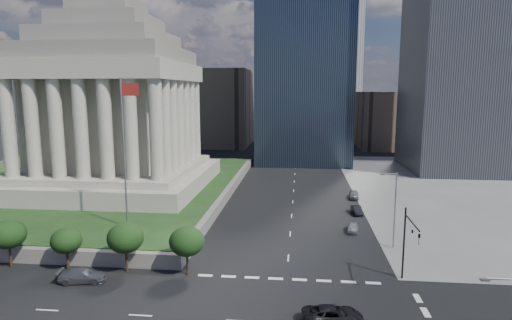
# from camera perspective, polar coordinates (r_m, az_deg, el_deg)

# --- Properties ---
(ground) EXTENTS (500.00, 500.00, 0.00)m
(ground) POSITION_cam_1_polar(r_m,az_deg,el_deg) (131.41, 5.38, 0.28)
(ground) COLOR black
(ground) RESTS_ON ground
(plaza_terrace) EXTENTS (66.00, 70.00, 1.80)m
(plaza_terrace) POSITION_cam_1_polar(r_m,az_deg,el_deg) (94.27, -23.59, -3.42)
(plaza_terrace) COLOR slate
(plaza_terrace) RESTS_ON ground
(plaza_lawn) EXTENTS (64.00, 68.00, 0.10)m
(plaza_lawn) POSITION_cam_1_polar(r_m,az_deg,el_deg) (94.08, -23.63, -2.86)
(plaza_lawn) COLOR #1D3515
(plaza_lawn) RESTS_ON plaza_terrace
(war_memorial) EXTENTS (34.00, 34.00, 39.00)m
(war_memorial) POSITION_cam_1_polar(r_m,az_deg,el_deg) (85.47, -18.63, 9.51)
(war_memorial) COLOR #A09B86
(war_memorial) RESTS_ON plaza_lawn
(flagpole) EXTENTS (2.52, 0.24, 20.00)m
(flagpole) POSITION_cam_1_polar(r_m,az_deg,el_deg) (59.01, -17.09, 1.88)
(flagpole) COLOR slate
(flagpole) RESTS_ON plaza_lawn
(midrise_glass) EXTENTS (26.00, 26.00, 60.00)m
(midrise_glass) POSITION_cam_1_polar(r_m,az_deg,el_deg) (125.24, 6.50, 13.60)
(midrise_glass) COLOR black
(midrise_glass) RESTS_ON ground
(building_filler_ne) EXTENTS (20.00, 30.00, 20.00)m
(building_filler_ne) POSITION_cam_1_polar(r_m,az_deg,el_deg) (163.10, 16.92, 5.18)
(building_filler_ne) COLOR brown
(building_filler_ne) RESTS_ON ground
(building_filler_nw) EXTENTS (24.00, 30.00, 28.00)m
(building_filler_nw) POSITION_cam_1_polar(r_m,az_deg,el_deg) (162.99, -5.10, 6.95)
(building_filler_nw) COLOR brown
(building_filler_nw) RESTS_ON ground
(traffic_signal_ne) EXTENTS (0.30, 5.74, 8.00)m
(traffic_signal_ne) POSITION_cam_1_polar(r_m,az_deg,el_deg) (47.38, 19.69, -9.76)
(traffic_signal_ne) COLOR black
(traffic_signal_ne) RESTS_ON ground
(street_lamp_north) EXTENTS (2.13, 0.22, 10.00)m
(street_lamp_north) POSITION_cam_1_polar(r_m,az_deg,el_deg) (58.01, 17.90, -5.79)
(street_lamp_north) COLOR slate
(street_lamp_north) RESTS_ON ground
(pickup_truck) EXTENTS (5.67, 3.21, 1.50)m
(pickup_truck) POSITION_cam_1_polar(r_m,az_deg,el_deg) (40.51, 10.18, -19.66)
(pickup_truck) COLOR black
(pickup_truck) RESTS_ON ground
(suv_grey) EXTENTS (5.24, 2.79, 1.44)m
(suv_grey) POSITION_cam_1_polar(r_m,az_deg,el_deg) (50.72, -22.13, -14.10)
(suv_grey) COLOR #505157
(suv_grey) RESTS_ON ground
(parked_sedan_near) EXTENTS (2.02, 3.81, 1.24)m
(parked_sedan_near) POSITION_cam_1_polar(r_m,az_deg,el_deg) (64.27, 12.78, -8.79)
(parked_sedan_near) COLOR gray
(parked_sedan_near) RESTS_ON ground
(parked_sedan_mid) EXTENTS (4.05, 1.72, 1.30)m
(parked_sedan_mid) POSITION_cam_1_polar(r_m,az_deg,el_deg) (73.31, 13.29, -6.54)
(parked_sedan_mid) COLOR black
(parked_sedan_mid) RESTS_ON ground
(parked_sedan_far) EXTENTS (2.24, 4.60, 1.51)m
(parked_sedan_far) POSITION_cam_1_polar(r_m,az_deg,el_deg) (83.55, 12.91, -4.52)
(parked_sedan_far) COLOR #585A5F
(parked_sedan_far) RESTS_ON ground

